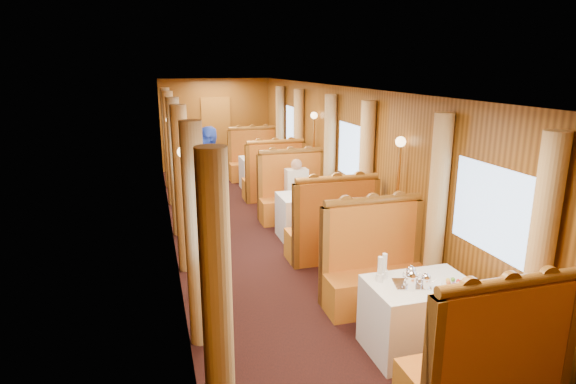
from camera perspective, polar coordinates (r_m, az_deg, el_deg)
name	(u,v)px	position (r m, az deg, el deg)	size (l,w,h in m)	color
floor	(267,241)	(8.09, -2.47, -5.84)	(3.00, 12.00, 0.01)	black
ceiling	(265,89)	(7.58, -2.68, 12.14)	(3.00, 12.00, 0.01)	silver
wall_far	(216,125)	(13.57, -8.52, 7.90)	(3.00, 2.50, 0.01)	brown
wall_left	(171,174)	(7.54, -13.73, 2.12)	(12.00, 2.50, 0.01)	brown
wall_right	(353,163)	(8.21, 7.68, 3.43)	(12.00, 2.50, 0.01)	brown
doorway_far	(217,134)	(13.58, -8.46, 6.84)	(0.80, 0.04, 2.00)	#8F5C21
table_near	(419,317)	(5.23, 15.26, -14.08)	(1.05, 0.72, 0.75)	white
banquette_near_fwd	(485,372)	(4.50, 22.28, -19.12)	(1.30, 0.55, 1.34)	#AA3E12
banquette_near_aft	(375,272)	(6.00, 10.28, -9.35)	(1.30, 0.55, 1.34)	#AA3E12
table_mid	(310,216)	(8.16, 2.63, -2.86)	(1.05, 0.72, 0.75)	white
banquette_mid_fwd	(332,233)	(7.24, 5.19, -4.84)	(1.30, 0.55, 1.34)	#AA3E12
banquette_mid_aft	(293,198)	(9.08, 0.61, -0.70)	(1.30, 0.55, 1.34)	#AA3E12
table_far	(263,173)	(11.42, -2.94, 2.29)	(1.05, 0.72, 0.75)	white
banquette_far_fwd	(274,180)	(10.45, -1.69, 1.38)	(1.30, 0.55, 1.34)	#AA3E12
banquette_far_aft	(254,163)	(12.38, -4.01, 3.49)	(1.30, 0.55, 1.34)	#AA3E12
tea_tray	(411,284)	(4.99, 14.40, -10.55)	(0.34, 0.26, 0.01)	silver
teapot_left	(411,282)	(4.87, 14.37, -10.30)	(0.19, 0.14, 0.15)	silver
teapot_right	(426,283)	(4.92, 15.99, -10.33)	(0.15, 0.11, 0.12)	silver
teapot_back	(411,276)	(5.04, 14.35, -9.60)	(0.16, 0.12, 0.13)	silver
fruit_plate	(453,283)	(5.10, 18.99, -10.22)	(0.23, 0.23, 0.05)	white
cup_inboard	(380,272)	(4.95, 10.83, -9.27)	(0.08, 0.08, 0.26)	white
cup_outboard	(384,268)	(5.04, 11.33, -8.86)	(0.08, 0.08, 0.26)	white
rose_vase_mid	(312,184)	(8.01, 2.92, 0.90)	(0.06, 0.06, 0.36)	silver
rose_vase_far	(263,150)	(11.30, -2.92, 5.01)	(0.06, 0.06, 0.36)	silver
window_left_near	(191,239)	(4.12, -11.45, -5.43)	(1.20, 0.90, 0.01)	#89ADDB
curtain_left_near_a	(217,311)	(3.53, -8.38, -13.76)	(0.22, 0.22, 2.35)	tan
curtain_left_near_b	(196,237)	(4.96, -10.84, -5.28)	(0.22, 0.22, 2.35)	tan
window_right_near	(492,210)	(5.23, 22.99, -1.98)	(1.20, 0.90, 0.01)	#89ADDB
curtain_right_near_a	(538,267)	(4.70, 27.56, -7.91)	(0.22, 0.22, 2.35)	tan
curtain_right_near_b	(437,215)	(5.84, 17.19, -2.57)	(0.22, 0.22, 2.35)	tan
window_left_mid	(171,161)	(7.50, -13.71, 3.62)	(1.20, 0.90, 0.01)	#89ADDB
curtain_left_mid_a	(183,190)	(6.81, -12.39, 0.19)	(0.22, 0.22, 2.35)	tan
curtain_left_mid_b	(176,168)	(8.33, -13.12, 2.81)	(0.22, 0.22, 2.35)	tan
window_right_mid	(352,151)	(8.16, 7.64, 4.80)	(1.20, 0.90, 0.01)	#89ADDB
curtain_right_mid_a	(366,178)	(7.48, 9.19, 1.66)	(0.22, 0.22, 2.35)	tan
curtain_right_mid_b	(330,159)	(8.88, 4.96, 3.89)	(0.22, 0.22, 2.35)	tan
window_left_far	(163,131)	(10.96, -14.56, 7.01)	(1.20, 0.90, 0.01)	#89ADDB
curtain_left_far_a	(171,149)	(10.23, -13.73, 4.97)	(0.22, 0.22, 2.35)	tan
curtain_left_far_b	(168,138)	(11.77, -14.08, 6.20)	(0.22, 0.22, 2.35)	tan
window_right_far	(293,126)	(11.42, 0.61, 7.78)	(1.20, 0.90, 0.01)	#89ADDB
curtain_right_far_a	(299,143)	(10.69, 1.26, 5.80)	(0.22, 0.22, 2.35)	tan
curtain_right_far_b	(280,134)	(12.17, -0.92, 6.91)	(0.22, 0.22, 2.35)	tan
sconce_left_fore	(186,193)	(5.82, -12.04, -0.15)	(0.14, 0.14, 1.95)	#BF8C3F
sconce_right_fore	(398,178)	(6.60, 12.95, 1.58)	(0.14, 0.14, 1.95)	#BF8C3F
sconce_left_aft	(171,146)	(9.24, -13.66, 5.27)	(0.14, 0.14, 1.95)	#BF8C3F
sconce_right_aft	(314,140)	(9.75, 3.07, 6.15)	(0.14, 0.14, 1.95)	#BF8C3F
steward	(207,183)	(8.14, -9.54, 1.05)	(0.69, 0.45, 1.89)	navy
passenger	(297,184)	(8.77, 1.06, 0.90)	(0.40, 0.44, 0.76)	beige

